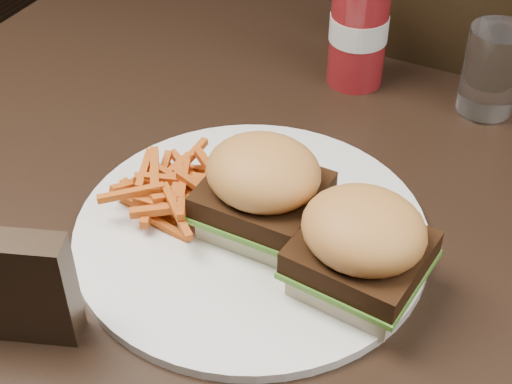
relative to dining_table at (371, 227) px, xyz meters
The scene contains 8 objects.
dining_table is the anchor object (origin of this frame).
chair_far 0.58m from the dining_table, 84.76° to the left, with size 0.42×0.42×0.04m, color black.
plate 0.13m from the dining_table, 136.20° to the right, with size 0.34×0.34×0.01m, color white.
sandwich_half_a 0.12m from the dining_table, 136.91° to the right, with size 0.10×0.09×0.03m, color beige.
sandwich_half_b 0.12m from the dining_table, 76.22° to the right, with size 0.10×0.09×0.03m, color beige.
fries_pile 0.20m from the dining_table, 152.09° to the right, with size 0.10×0.10×0.04m, color #C2690C, non-canonical shape.
ketchup_bottle 0.26m from the dining_table, 117.08° to the left, with size 0.07×0.07×0.14m, color maroon.
tumbler 0.25m from the dining_table, 78.34° to the left, with size 0.07×0.07×0.10m, color white.
Camera 1 is at (0.17, -0.57, 1.28)m, focal length 55.00 mm.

